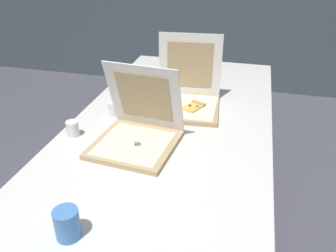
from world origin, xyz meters
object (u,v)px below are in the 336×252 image
(pizza_box_front, at_px, (137,134))
(cup_printed_front, at_px, (67,224))
(cup_white_near_left, at_px, (73,129))
(cup_white_mid, at_px, (114,109))
(pizza_box_middle, at_px, (187,98))
(table, at_px, (171,130))

(pizza_box_front, bearing_deg, cup_printed_front, -87.50)
(cup_printed_front, bearing_deg, cup_white_near_left, 116.54)
(cup_white_mid, xyz_separation_m, cup_printed_front, (0.18, -0.81, 0.01))
(pizza_box_middle, relative_size, cup_white_near_left, 5.26)
(cup_printed_front, bearing_deg, pizza_box_front, 86.79)
(pizza_box_middle, relative_size, cup_printed_front, 3.77)
(table, height_order, cup_printed_front, cup_printed_front)
(pizza_box_front, xyz_separation_m, cup_white_near_left, (-0.32, -0.00, -0.02))
(pizza_box_front, height_order, cup_printed_front, pizza_box_front)
(pizza_box_middle, height_order, cup_white_near_left, pizza_box_middle)
(pizza_box_front, distance_m, cup_white_mid, 0.32)
(cup_white_mid, bearing_deg, cup_printed_front, -77.74)
(cup_white_near_left, relative_size, cup_printed_front, 0.72)
(pizza_box_middle, relative_size, cup_white_mid, 5.26)
(cup_white_mid, relative_size, cup_white_near_left, 1.00)
(cup_white_mid, bearing_deg, pizza_box_front, -48.75)
(cup_white_near_left, bearing_deg, table, 30.47)
(pizza_box_middle, bearing_deg, cup_white_mid, -156.78)
(cup_white_near_left, bearing_deg, pizza_box_middle, 43.50)
(pizza_box_front, bearing_deg, cup_white_mid, 136.96)
(pizza_box_front, xyz_separation_m, cup_white_mid, (-0.21, 0.24, -0.02))
(pizza_box_middle, height_order, cup_printed_front, pizza_box_middle)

